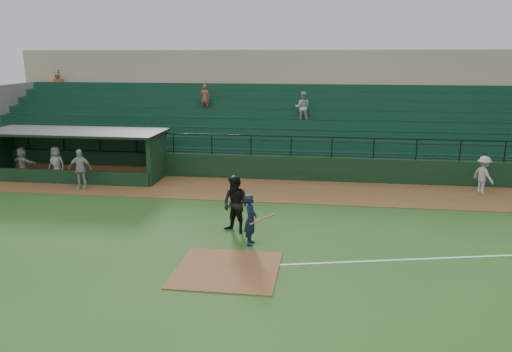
# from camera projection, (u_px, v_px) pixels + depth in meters

# --- Properties ---
(ground) EXTENTS (90.00, 90.00, 0.00)m
(ground) POSITION_uv_depth(u_px,v_px,m) (233.00, 257.00, 15.89)
(ground) COLOR #244F19
(ground) RESTS_ON ground
(warning_track) EXTENTS (40.00, 4.00, 0.03)m
(warning_track) POSITION_uv_depth(u_px,v_px,m) (265.00, 190.00, 23.59)
(warning_track) COLOR brown
(warning_track) RESTS_ON ground
(home_plate_dirt) EXTENTS (3.00, 3.00, 0.03)m
(home_plate_dirt) POSITION_uv_depth(u_px,v_px,m) (227.00, 269.00, 14.93)
(home_plate_dirt) COLOR brown
(home_plate_dirt) RESTS_ON ground
(foul_line) EXTENTS (17.49, 4.44, 0.01)m
(foul_line) POSITION_uv_depth(u_px,v_px,m) (492.00, 256.00, 15.94)
(foul_line) COLOR white
(foul_line) RESTS_ON ground
(stadium_structure) EXTENTS (38.00, 13.08, 6.40)m
(stadium_structure) POSITION_uv_depth(u_px,v_px,m) (283.00, 118.00, 31.19)
(stadium_structure) COLOR black
(stadium_structure) RESTS_ON ground
(dugout) EXTENTS (8.90, 3.20, 2.42)m
(dugout) POSITION_uv_depth(u_px,v_px,m) (80.00, 150.00, 26.13)
(dugout) COLOR black
(dugout) RESTS_ON ground
(batter_at_plate) EXTENTS (1.00, 0.68, 1.70)m
(batter_at_plate) POSITION_uv_depth(u_px,v_px,m) (251.00, 220.00, 16.75)
(batter_at_plate) COLOR black
(batter_at_plate) RESTS_ON ground
(umpire) EXTENTS (1.24, 1.14, 2.04)m
(umpire) POSITION_uv_depth(u_px,v_px,m) (235.00, 204.00, 17.85)
(umpire) COLOR black
(umpire) RESTS_ON ground
(runner) EXTENTS (1.08, 1.27, 1.71)m
(runner) POSITION_uv_depth(u_px,v_px,m) (483.00, 175.00, 22.76)
(runner) COLOR #ADA8A1
(runner) RESTS_ON warning_track
(dugout_player_a) EXTENTS (1.15, 0.61, 1.87)m
(dugout_player_a) POSITION_uv_depth(u_px,v_px,m) (80.00, 169.00, 23.57)
(dugout_player_a) COLOR #ADA8A2
(dugout_player_a) RESTS_ON warning_track
(dugout_player_b) EXTENTS (0.89, 0.62, 1.72)m
(dugout_player_b) POSITION_uv_depth(u_px,v_px,m) (57.00, 164.00, 25.03)
(dugout_player_b) COLOR gray
(dugout_player_b) RESTS_ON warning_track
(dugout_player_c) EXTENTS (1.59, 1.00, 1.63)m
(dugout_player_c) POSITION_uv_depth(u_px,v_px,m) (23.00, 163.00, 25.37)
(dugout_player_c) COLOR #9D9792
(dugout_player_c) RESTS_ON warning_track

